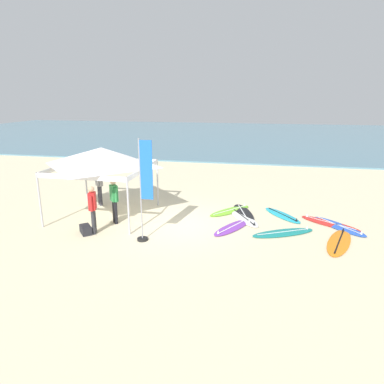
% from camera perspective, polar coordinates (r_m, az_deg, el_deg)
% --- Properties ---
extents(ground_plane, '(80.00, 80.00, 0.00)m').
position_cam_1_polar(ground_plane, '(13.18, -2.07, -5.24)').
color(ground_plane, beige).
extents(sea, '(80.00, 36.00, 0.10)m').
position_cam_1_polar(sea, '(42.55, 7.73, 9.20)').
color(sea, '#568499').
rests_on(sea, ground).
extents(canopy_tent, '(3.51, 3.51, 2.75)m').
position_cam_1_polar(canopy_tent, '(13.95, -14.57, 5.62)').
color(canopy_tent, '#B7B7BC').
rests_on(canopy_tent, ground).
extents(surfboard_cyan, '(1.67, 2.00, 0.19)m').
position_cam_1_polar(surfboard_cyan, '(14.46, 14.57, -3.69)').
color(surfboard_cyan, '#23B2CC').
rests_on(surfboard_cyan, ground).
extents(surfboard_blue, '(1.92, 2.17, 0.19)m').
position_cam_1_polar(surfboard_blue, '(13.94, 22.94, -5.19)').
color(surfboard_blue, blue).
rests_on(surfboard_blue, ground).
extents(surfboard_teal, '(2.37, 1.67, 0.19)m').
position_cam_1_polar(surfboard_teal, '(12.68, 14.72, -6.47)').
color(surfboard_teal, '#19847F').
rests_on(surfboard_teal, ground).
extents(surfboard_purple, '(1.52, 2.15, 0.19)m').
position_cam_1_polar(surfboard_purple, '(12.82, 6.58, -5.77)').
color(surfboard_purple, purple).
rests_on(surfboard_purple, ground).
extents(surfboard_red, '(2.25, 1.84, 0.19)m').
position_cam_1_polar(surfboard_red, '(14.10, 21.62, -4.80)').
color(surfboard_red, red).
rests_on(surfboard_red, ground).
extents(surfboard_black, '(1.34, 2.67, 0.19)m').
position_cam_1_polar(surfboard_black, '(14.29, 8.44, -3.58)').
color(surfboard_black, black).
rests_on(surfboard_black, ground).
extents(surfboard_orange, '(1.39, 2.56, 0.19)m').
position_cam_1_polar(surfboard_orange, '(12.50, 22.95, -7.55)').
color(surfboard_orange, orange).
rests_on(surfboard_orange, ground).
extents(surfboard_white, '(1.59, 2.26, 0.19)m').
position_cam_1_polar(surfboard_white, '(13.85, 8.47, -4.20)').
color(surfboard_white, white).
rests_on(surfboard_white, ground).
extents(surfboard_lime, '(1.83, 2.05, 0.19)m').
position_cam_1_polar(surfboard_lime, '(14.60, 6.24, -3.07)').
color(surfboard_lime, '#7AD12D').
rests_on(surfboard_lime, ground).
extents(person_green, '(0.40, 0.43, 1.71)m').
position_cam_1_polar(person_green, '(13.28, -12.63, -0.96)').
color(person_green, black).
rests_on(person_green, ground).
extents(person_red, '(0.32, 0.53, 1.71)m').
position_cam_1_polar(person_red, '(12.47, -15.96, -2.28)').
color(person_red, '#2D2D33').
rests_on(person_red, ground).
extents(person_grey, '(0.42, 0.42, 1.71)m').
position_cam_1_polar(person_grey, '(15.66, -14.97, 1.39)').
color(person_grey, '#383842').
rests_on(person_grey, ground).
extents(banner_flag, '(0.60, 0.36, 3.40)m').
position_cam_1_polar(banner_flag, '(11.31, -7.84, -0.53)').
color(banner_flag, '#99999E').
rests_on(banner_flag, ground).
extents(gear_bag_near_tent, '(0.63, 0.66, 0.28)m').
position_cam_1_polar(gear_bag_near_tent, '(12.81, -17.00, -5.91)').
color(gear_bag_near_tent, '#232328').
rests_on(gear_bag_near_tent, ground).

